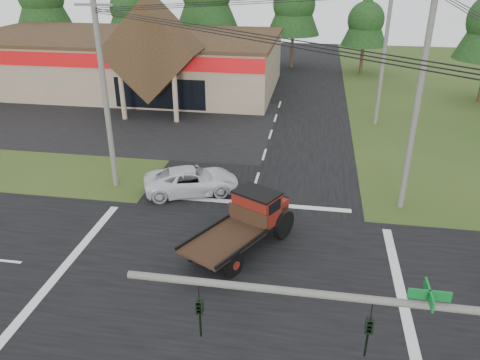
# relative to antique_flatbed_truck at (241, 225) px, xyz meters

# --- Properties ---
(ground) EXTENTS (120.00, 120.00, 0.00)m
(ground) POSITION_rel_antique_flatbed_truck_xyz_m (-0.24, -2.64, -1.24)
(ground) COLOR #2A4217
(ground) RESTS_ON ground
(road_ns) EXTENTS (12.00, 120.00, 0.02)m
(road_ns) POSITION_rel_antique_flatbed_truck_xyz_m (-0.24, -2.64, -1.23)
(road_ns) COLOR black
(road_ns) RESTS_ON ground
(road_ew) EXTENTS (120.00, 12.00, 0.02)m
(road_ew) POSITION_rel_antique_flatbed_truck_xyz_m (-0.24, -2.64, -1.23)
(road_ew) COLOR black
(road_ew) RESTS_ON ground
(parking_apron) EXTENTS (28.00, 14.00, 0.02)m
(parking_apron) POSITION_rel_antique_flatbed_truck_xyz_m (-14.24, 16.36, -1.23)
(parking_apron) COLOR black
(parking_apron) RESTS_ON ground
(cvs_building) EXTENTS (30.40, 18.20, 9.19)m
(cvs_building) POSITION_rel_antique_flatbed_truck_xyz_m (-15.95, 26.93, 1.54)
(cvs_building) COLOR gray
(cvs_building) RESTS_ON ground
(utility_pole_nw) EXTENTS (2.00, 0.30, 10.50)m
(utility_pole_nw) POSITION_rel_antique_flatbed_truck_xyz_m (-8.24, 5.36, 4.15)
(utility_pole_nw) COLOR #595651
(utility_pole_nw) RESTS_ON ground
(utility_pole_ne) EXTENTS (2.00, 0.30, 11.50)m
(utility_pole_ne) POSITION_rel_antique_flatbed_truck_xyz_m (7.76, 5.36, 4.65)
(utility_pole_ne) COLOR #595651
(utility_pole_ne) RESTS_ON ground
(utility_pole_n) EXTENTS (2.00, 0.30, 11.20)m
(utility_pole_n) POSITION_rel_antique_flatbed_truck_xyz_m (7.76, 19.36, 4.50)
(utility_pole_n) COLOR #595651
(utility_pole_n) RESTS_ON ground
(tree_row_b) EXTENTS (5.60, 5.60, 10.10)m
(tree_row_b) POSITION_rel_antique_flatbed_truck_xyz_m (-20.24, 39.36, 5.46)
(tree_row_b) COLOR #332316
(tree_row_b) RESTS_ON ground
(tree_row_d) EXTENTS (6.16, 6.16, 11.11)m
(tree_row_d) POSITION_rel_antique_flatbed_truck_xyz_m (-0.24, 39.36, 6.14)
(tree_row_d) COLOR #332316
(tree_row_d) RESTS_ON ground
(tree_row_e) EXTENTS (5.04, 5.04, 9.09)m
(tree_row_e) POSITION_rel_antique_flatbed_truck_xyz_m (7.76, 37.36, 4.79)
(tree_row_e) COLOR #332316
(tree_row_e) RESTS_ON ground
(antique_flatbed_truck) EXTENTS (4.83, 6.29, 2.48)m
(antique_flatbed_truck) POSITION_rel_antique_flatbed_truck_xyz_m (0.00, 0.00, 0.00)
(antique_flatbed_truck) COLOR #551A0C
(antique_flatbed_truck) RESTS_ON ground
(white_pickup) EXTENTS (5.75, 4.08, 1.46)m
(white_pickup) POSITION_rel_antique_flatbed_truck_xyz_m (-3.64, 5.19, -0.51)
(white_pickup) COLOR silver
(white_pickup) RESTS_ON ground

